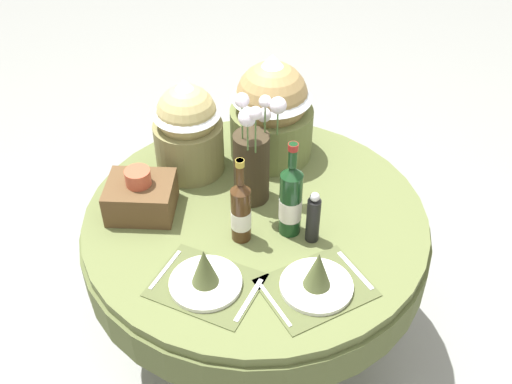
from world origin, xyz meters
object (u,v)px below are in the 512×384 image
at_px(dining_table, 256,239).
at_px(gift_tub_back_left, 188,123).
at_px(place_setting_right, 317,279).
at_px(woven_basket_side_left, 141,196).
at_px(wine_bottle_centre, 291,200).
at_px(flower_vase, 253,159).
at_px(pepper_mill, 313,218).
at_px(gift_tub_back_centre, 272,104).
at_px(place_setting_left, 205,276).
at_px(wine_bottle_left, 241,211).

relative_size(dining_table, gift_tub_back_left, 3.20).
relative_size(dining_table, place_setting_right, 3.06).
distance_m(gift_tub_back_left, woven_basket_side_left, 0.34).
xyz_separation_m(wine_bottle_centre, woven_basket_side_left, (-0.55, 0.08, -0.07)).
bearing_deg(woven_basket_side_left, flower_vase, 13.56).
bearing_deg(wine_bottle_centre, pepper_mill, -26.20).
distance_m(dining_table, flower_vase, 0.33).
bearing_deg(dining_table, gift_tub_back_left, 135.75).
height_order(pepper_mill, woven_basket_side_left, pepper_mill).
bearing_deg(gift_tub_back_centre, place_setting_left, -104.20).
relative_size(dining_table, pepper_mill, 6.16).
distance_m(dining_table, place_setting_right, 0.45).
bearing_deg(wine_bottle_centre, dining_table, 147.15).
bearing_deg(wine_bottle_left, place_setting_right, -41.00).
bearing_deg(place_setting_left, woven_basket_side_left, 127.94).
relative_size(wine_bottle_left, pepper_mill, 1.62).
distance_m(wine_bottle_centre, gift_tub_back_left, 0.54).
relative_size(flower_vase, gift_tub_back_centre, 1.03).
height_order(flower_vase, woven_basket_side_left, flower_vase).
xyz_separation_m(place_setting_left, place_setting_right, (0.36, 0.01, 0.00)).
bearing_deg(gift_tub_back_left, pepper_mill, -38.96).
bearing_deg(pepper_mill, wine_bottle_left, -179.00).
bearing_deg(woven_basket_side_left, dining_table, 0.28).
xyz_separation_m(wine_bottle_left, woven_basket_side_left, (-0.38, 0.12, -0.05)).
relative_size(place_setting_left, wine_bottle_left, 1.20).
distance_m(place_setting_right, flower_vase, 0.52).
distance_m(pepper_mill, gift_tub_back_left, 0.63).
bearing_deg(wine_bottle_centre, flower_vase, 128.67).
distance_m(flower_vase, wine_bottle_centre, 0.23).
height_order(place_setting_left, wine_bottle_centre, wine_bottle_centre).
xyz_separation_m(wine_bottle_centre, gift_tub_back_left, (-0.40, 0.35, 0.07)).
xyz_separation_m(dining_table, place_setting_left, (-0.14, -0.36, 0.18)).
height_order(place_setting_right, gift_tub_back_left, gift_tub_back_left).
bearing_deg(gift_tub_back_centre, dining_table, -96.49).
relative_size(wine_bottle_left, gift_tub_back_centre, 0.76).
relative_size(place_setting_right, woven_basket_side_left, 1.75).
xyz_separation_m(place_setting_left, gift_tub_back_centre, (0.19, 0.75, 0.19)).
xyz_separation_m(dining_table, gift_tub_back_centre, (0.04, 0.39, 0.37)).
relative_size(dining_table, gift_tub_back_centre, 2.87).
bearing_deg(gift_tub_back_left, place_setting_left, -78.13).
distance_m(flower_vase, pepper_mill, 0.32).
bearing_deg(woven_basket_side_left, wine_bottle_centre, -8.24).
distance_m(place_setting_right, woven_basket_side_left, 0.73).
distance_m(dining_table, gift_tub_back_left, 0.52).
bearing_deg(gift_tub_back_centre, wine_bottle_left, -99.74).
bearing_deg(place_setting_right, flower_vase, 117.45).
relative_size(wine_bottle_left, woven_basket_side_left, 1.41).
xyz_separation_m(place_setting_left, flower_vase, (0.13, 0.45, 0.14)).
bearing_deg(place_setting_left, wine_bottle_left, 66.61).
bearing_deg(place_setting_left, place_setting_right, 1.00).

